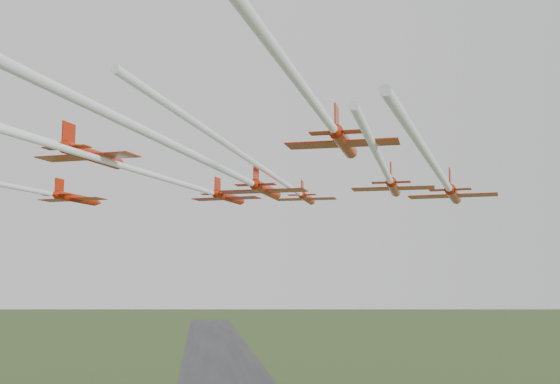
{
  "coord_description": "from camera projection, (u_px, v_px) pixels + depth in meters",
  "views": [
    {
      "loc": [
        -11.31,
        -86.38,
        38.85
      ],
      "look_at": [
        -1.92,
        -4.5,
        49.43
      ],
      "focal_mm": 45.0,
      "sensor_mm": 36.0,
      "label": 1
    }
  ],
  "objects": [
    {
      "name": "runway",
      "position": [
        226.0,
        380.0,
        278.54
      ],
      "size": [
        38.0,
        900.0,
        0.04
      ],
      "primitive_type": "cube",
      "color": "#313033",
      "rests_on": "ground"
    },
    {
      "name": "jet_row3_mid",
      "position": [
        218.0,
        167.0,
        62.04
      ],
      "size": [
        25.25,
        61.01,
        2.84
      ],
      "rotation": [
        0.0,
        0.0,
        -0.36
      ],
      "color": "#B31E05"
    },
    {
      "name": "jet_row3_right",
      "position": [
        444.0,
        181.0,
        61.83
      ],
      "size": [
        21.69,
        43.48,
        2.63
      ],
      "rotation": [
        0.0,
        0.0,
        -0.43
      ],
      "color": "#B31E05"
    },
    {
      "name": "jet_row3_left",
      "position": [
        21.0,
        188.0,
        75.39
      ],
      "size": [
        21.05,
        42.12,
        2.46
      ],
      "rotation": [
        0.0,
        0.0,
        -0.43
      ],
      "color": "#B31E05"
    },
    {
      "name": "jet_row4_left",
      "position": [
        2.0,
        127.0,
        53.66
      ],
      "size": [
        24.58,
        52.1,
        2.89
      ],
      "rotation": [
        0.0,
        0.0,
        -0.41
      ],
      "color": "#B31E05"
    },
    {
      "name": "jet_row2_right",
      "position": [
        388.0,
        176.0,
        76.23
      ],
      "size": [
        18.71,
        45.55,
        2.95
      ],
      "rotation": [
        0.0,
        0.0,
        -0.34
      ],
      "color": "#B31E05"
    },
    {
      "name": "jet_lead",
      "position": [
        279.0,
        179.0,
        82.69
      ],
      "size": [
        24.79,
        66.22,
        2.61
      ],
      "rotation": [
        0.0,
        0.0,
        -0.32
      ],
      "color": "#B31E05"
    },
    {
      "name": "jet_row4_right",
      "position": [
        300.0,
        84.0,
        42.02
      ],
      "size": [
        26.45,
        66.21,
        2.85
      ],
      "rotation": [
        0.0,
        0.0,
        -0.35
      ],
      "color": "#B31E05"
    },
    {
      "name": "jet_row2_left",
      "position": [
        164.0,
        178.0,
        75.34
      ],
      "size": [
        30.33,
        62.46,
        2.68
      ],
      "rotation": [
        0.0,
        0.0,
        -0.43
      ],
      "color": "#B31E05"
    }
  ]
}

